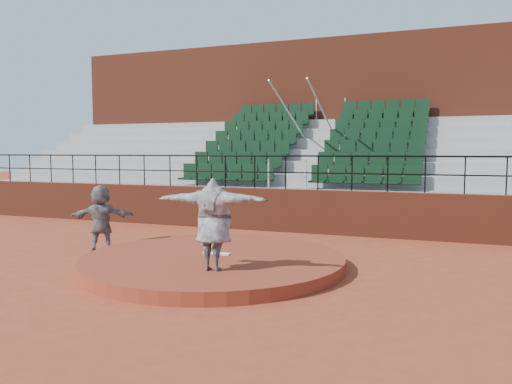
% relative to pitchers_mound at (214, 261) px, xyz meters
% --- Properties ---
extents(ground, '(90.00, 90.00, 0.00)m').
position_rel_pitchers_mound_xyz_m(ground, '(0.00, 0.00, -0.12)').
color(ground, '#953A21').
rests_on(ground, ground).
extents(pitchers_mound, '(5.50, 5.50, 0.25)m').
position_rel_pitchers_mound_xyz_m(pitchers_mound, '(0.00, 0.00, 0.00)').
color(pitchers_mound, maroon).
rests_on(pitchers_mound, ground).
extents(pitching_rubber, '(0.60, 0.15, 0.03)m').
position_rel_pitchers_mound_xyz_m(pitching_rubber, '(0.00, 0.15, 0.14)').
color(pitching_rubber, white).
rests_on(pitching_rubber, pitchers_mound).
extents(boundary_wall, '(24.00, 0.30, 1.30)m').
position_rel_pitchers_mound_xyz_m(boundary_wall, '(0.00, 5.00, 0.53)').
color(boundary_wall, maroon).
rests_on(boundary_wall, ground).
extents(wall_railing, '(24.04, 0.05, 1.03)m').
position_rel_pitchers_mound_xyz_m(wall_railing, '(0.00, 5.00, 1.90)').
color(wall_railing, black).
rests_on(wall_railing, boundary_wall).
extents(seating_deck, '(24.00, 5.97, 4.63)m').
position_rel_pitchers_mound_xyz_m(seating_deck, '(0.00, 8.65, 1.32)').
color(seating_deck, gray).
rests_on(seating_deck, ground).
extents(press_box_facade, '(24.00, 3.00, 7.10)m').
position_rel_pitchers_mound_xyz_m(press_box_facade, '(0.00, 12.60, 3.43)').
color(press_box_facade, maroon).
rests_on(press_box_facade, ground).
extents(pitcher, '(2.15, 0.85, 1.70)m').
position_rel_pitchers_mound_xyz_m(pitcher, '(0.56, -1.17, 0.98)').
color(pitcher, black).
rests_on(pitcher, pitchers_mound).
extents(fielder, '(1.57, 1.08, 1.63)m').
position_rel_pitchers_mound_xyz_m(fielder, '(-3.31, 0.57, 0.69)').
color(fielder, black).
rests_on(fielder, ground).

